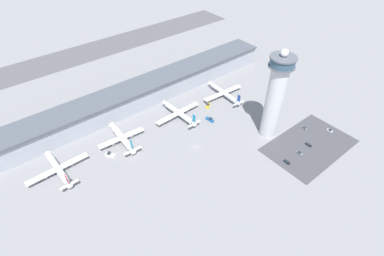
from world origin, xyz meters
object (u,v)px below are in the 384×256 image
at_px(car_green_van, 287,162).
at_px(car_red_hatchback, 330,130).
at_px(car_silver_sedan, 308,145).
at_px(control_tower, 275,95).
at_px(service_truck_baggage, 210,119).
at_px(airplane_gate_bravo, 122,138).
at_px(car_navy_sedan, 304,128).
at_px(airplane_gate_delta, 224,93).
at_px(service_truck_fuel, 110,155).
at_px(airplane_gate_charlie, 179,113).
at_px(car_yellow_taxi, 299,153).
at_px(service_truck_catering, 208,105).
at_px(airplane_gate_alpha, 58,169).

distance_m(car_green_van, car_red_hatchback, 50.88).
xyz_separation_m(car_silver_sedan, car_red_hatchback, (25.51, -0.98, 0.06)).
distance_m(control_tower, service_truck_baggage, 54.62).
height_order(airplane_gate_bravo, car_red_hatchback, airplane_gate_bravo).
bearing_deg(car_navy_sedan, control_tower, 151.09).
xyz_separation_m(control_tower, car_silver_sedan, (12.38, -26.53, -32.69)).
distance_m(airplane_gate_delta, service_truck_fuel, 108.06).
distance_m(airplane_gate_charlie, car_red_hatchback, 113.69).
bearing_deg(service_truck_baggage, car_yellow_taxi, -70.14).
bearing_deg(car_navy_sedan, service_truck_baggage, 133.12).
distance_m(service_truck_catering, service_truck_baggage, 18.31).
bearing_deg(car_green_van, car_yellow_taxi, -0.05).
distance_m(airplane_gate_delta, car_green_van, 84.63).
xyz_separation_m(airplane_gate_alpha, car_red_hatchback, (170.77, -84.78, -3.55)).
relative_size(car_navy_sedan, car_red_hatchback, 1.07).
distance_m(airplane_gate_alpha, service_truck_catering, 120.91).
height_order(control_tower, car_green_van, control_tower).
distance_m(airplane_gate_alpha, car_red_hatchback, 190.68).
height_order(airplane_gate_alpha, car_silver_sedan, airplane_gate_alpha).
distance_m(car_silver_sedan, car_yellow_taxi, 11.89).
height_order(airplane_gate_charlie, airplane_gate_delta, airplane_gate_charlie).
bearing_deg(service_truck_baggage, car_red_hatchback, -46.93).
distance_m(airplane_gate_alpha, service_truck_baggage, 111.67).
bearing_deg(car_yellow_taxi, car_green_van, 179.95).
bearing_deg(car_green_van, car_navy_sedan, 19.36).
relative_size(airplane_gate_alpha, car_red_hatchback, 9.77).
distance_m(airplane_gate_alpha, airplane_gate_delta, 140.23).
height_order(airplane_gate_delta, car_silver_sedan, airplane_gate_delta).
bearing_deg(airplane_gate_delta, airplane_gate_alpha, 178.91).
xyz_separation_m(airplane_gate_bravo, car_green_van, (74.47, -85.51, -3.64)).
xyz_separation_m(service_truck_catering, car_yellow_taxi, (12.63, -79.83, -0.53)).
distance_m(service_truck_fuel, car_navy_sedan, 141.89).
distance_m(car_silver_sedan, car_navy_sedan, 18.03).
distance_m(control_tower, car_navy_sedan, 43.67).
xyz_separation_m(control_tower, service_truck_baggage, (-22.99, 37.63, -32.22)).
distance_m(airplane_gate_charlie, airplane_gate_delta, 46.77).
xyz_separation_m(car_navy_sedan, car_yellow_taxi, (-24.83, -13.48, 0.03)).
relative_size(airplane_gate_alpha, service_truck_baggage, 5.33).
xyz_separation_m(service_truck_fuel, car_navy_sedan, (125.99, -65.26, -0.51)).
bearing_deg(service_truck_baggage, car_green_van, -81.26).
xyz_separation_m(control_tower, airplane_gate_charlie, (-39.43, 55.76, -28.79)).
xyz_separation_m(service_truck_catering, service_truck_baggage, (-10.89, -14.71, -0.10)).
xyz_separation_m(airplane_gate_alpha, airplane_gate_delta, (140.20, -2.66, -0.03)).
distance_m(control_tower, airplane_gate_delta, 62.31).
bearing_deg(service_truck_baggage, service_truck_fuel, 170.05).
bearing_deg(service_truck_catering, service_truck_fuel, -179.30).
bearing_deg(car_navy_sedan, car_yellow_taxi, -151.50).
relative_size(car_navy_sedan, car_green_van, 0.96).
distance_m(car_yellow_taxi, car_red_hatchback, 37.36).
height_order(car_silver_sedan, car_red_hatchback, car_red_hatchback).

